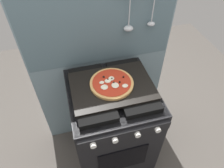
% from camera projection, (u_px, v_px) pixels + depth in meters
% --- Properties ---
extents(ground_plane, '(4.00, 4.00, 0.00)m').
position_uv_depth(ground_plane, '(112.00, 151.00, 2.02)').
color(ground_plane, '#4C4742').
extents(kitchen_backsplash, '(1.10, 0.09, 1.55)m').
position_uv_depth(kitchen_backsplash, '(102.00, 68.00, 1.68)').
color(kitchen_backsplash, '#7A939E').
rests_on(kitchen_backsplash, ground_plane).
extents(stove, '(0.60, 0.64, 0.90)m').
position_uv_depth(stove, '(112.00, 125.00, 1.69)').
color(stove, black).
rests_on(stove, ground_plane).
extents(baking_tray, '(0.54, 0.38, 0.02)m').
position_uv_depth(baking_tray, '(112.00, 86.00, 1.37)').
color(baking_tray, black).
rests_on(baking_tray, stove).
extents(pizza_left, '(0.29, 0.29, 0.03)m').
position_uv_depth(pizza_left, '(112.00, 83.00, 1.36)').
color(pizza_left, tan).
rests_on(pizza_left, baking_tray).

